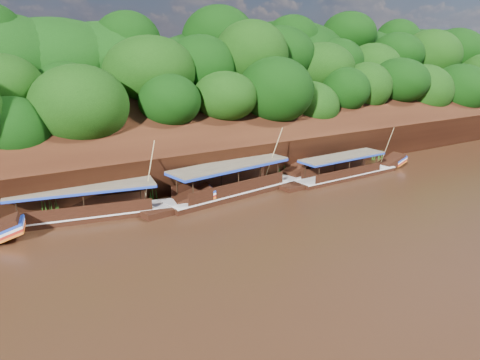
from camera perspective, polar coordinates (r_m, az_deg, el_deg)
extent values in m
plane|color=black|center=(32.30, 5.77, -5.39)|extent=(160.00, 160.00, 0.00)
cube|color=black|center=(44.51, -6.88, 5.33)|extent=(120.00, 16.12, 13.64)
cube|color=black|center=(54.24, -11.34, 3.33)|extent=(120.00, 24.00, 12.00)
ellipsoid|color=#0F420B|center=(41.41, -13.79, 4.14)|extent=(18.00, 8.00, 6.40)
ellipsoid|color=#0F420B|center=(50.20, -10.66, 12.97)|extent=(24.00, 11.00, 8.40)
ellipsoid|color=#0F420B|center=(57.78, 15.99, 7.24)|extent=(18.00, 8.00, 6.00)
ellipsoid|color=#0F420B|center=(69.68, 17.34, 13.07)|extent=(22.00, 10.00, 8.00)
cube|color=black|center=(44.23, 12.87, 0.30)|extent=(11.34, 2.34, 0.79)
cube|color=silver|center=(44.13, 12.91, 0.77)|extent=(11.34, 2.39, 0.09)
cube|color=black|center=(48.80, 18.03, 2.14)|extent=(2.71, 1.55, 1.54)
cube|color=#1B39AF|center=(49.29, 18.56, 2.55)|extent=(1.44, 1.56, 0.57)
cube|color=#B01F13|center=(49.36, 18.53, 2.21)|extent=(1.44, 1.56, 0.57)
cube|color=brown|center=(43.20, 12.41, 2.86)|extent=(8.90, 2.54, 0.11)
cube|color=#1B39AF|center=(43.23, 12.40, 2.72)|extent=(8.90, 2.54, 0.16)
cylinder|color=tan|center=(46.98, 17.52, 4.02)|extent=(0.68, 1.76, 3.83)
cube|color=black|center=(38.36, -0.27, -1.75)|extent=(13.35, 4.10, 0.99)
cube|color=silver|center=(38.22, -0.27, -1.08)|extent=(13.36, 4.17, 0.11)
cube|color=black|center=(43.03, 7.36, 1.19)|extent=(3.33, 2.20, 1.85)
cube|color=#1B39AF|center=(43.54, 8.12, 1.79)|extent=(1.85, 2.07, 0.67)
cube|color=#B01F13|center=(43.63, 8.10, 1.31)|extent=(1.85, 2.07, 0.67)
cube|color=brown|center=(37.13, -1.25, 1.88)|extent=(10.57, 4.09, 0.13)
cube|color=#1B39AF|center=(37.16, -1.25, 1.68)|extent=(10.57, 4.09, 0.20)
cylinder|color=tan|center=(39.20, 4.06, 3.11)|extent=(0.77, 1.56, 4.71)
cube|color=black|center=(34.88, -17.07, -4.39)|extent=(12.86, 4.56, 0.87)
cube|color=silver|center=(34.74, -17.13, -3.75)|extent=(12.88, 4.63, 0.10)
cube|color=black|center=(35.71, -5.69, -2.09)|extent=(3.24, 2.14, 1.71)
cube|color=#1B39AF|center=(35.82, -4.48, -1.51)|extent=(1.85, 1.92, 0.64)
cube|color=#B01F13|center=(35.92, -4.47, -2.01)|extent=(1.85, 1.92, 0.64)
cube|color=brown|center=(34.13, -18.72, -0.88)|extent=(10.23, 4.34, 0.12)
cube|color=#1B39AF|center=(34.16, -18.70, -1.06)|extent=(10.23, 4.34, 0.17)
cylinder|color=tan|center=(34.22, -11.03, 0.73)|extent=(1.37, 0.59, 4.72)
cube|color=#1B39AF|center=(32.55, -26.13, -4.92)|extent=(1.84, 2.07, 0.63)
cube|color=#B01F13|center=(32.67, -26.05, -5.50)|extent=(1.84, 2.07, 0.63)
cone|color=#275816|center=(34.94, -22.23, -3.35)|extent=(1.50, 1.50, 1.74)
cone|color=#275816|center=(37.16, -11.24, -1.50)|extent=(1.50, 1.50, 1.46)
cone|color=#275816|center=(39.13, -2.44, -0.19)|extent=(1.50, 1.50, 1.58)
cone|color=#275816|center=(43.36, 5.35, 1.85)|extent=(1.50, 1.50, 2.24)
cone|color=#275816|center=(48.08, 11.89, 2.67)|extent=(1.50, 1.50, 1.69)
cone|color=#275816|center=(51.68, 16.21, 3.28)|extent=(1.50, 1.50, 1.62)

